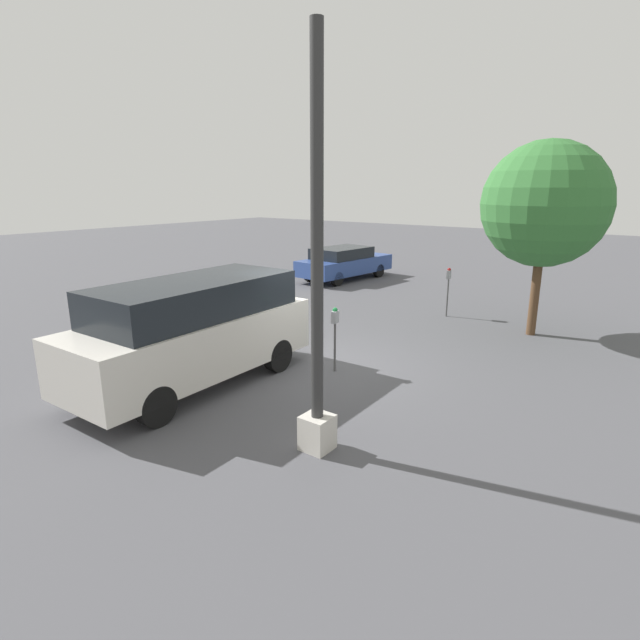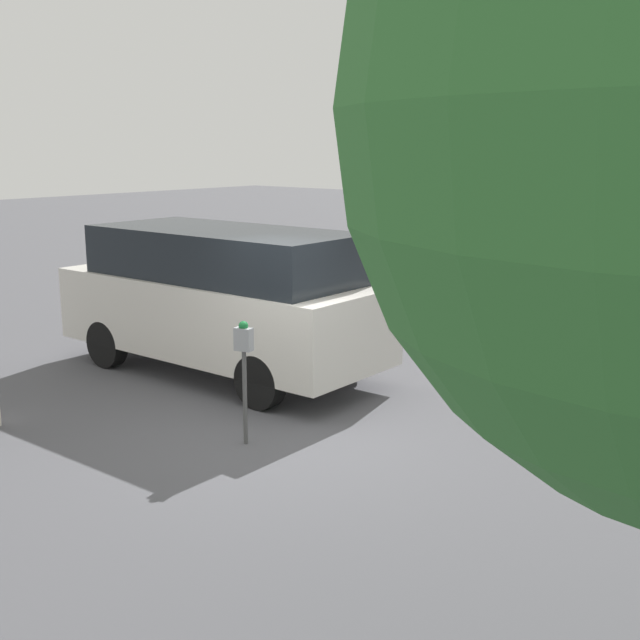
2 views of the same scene
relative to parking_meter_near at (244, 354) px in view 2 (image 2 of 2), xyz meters
The scene contains 3 objects.
ground_plane 1.15m from the parking_meter_near, 93.15° to the right, with size 80.00×80.00×0.00m, color #4C4C51.
parking_meter_near is the anchor object (origin of this frame).
parked_van 2.94m from the parking_meter_near, 38.16° to the right, with size 5.17×2.11×2.15m.
Camera 2 is at (-6.20, 6.50, 3.36)m, focal length 45.00 mm.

